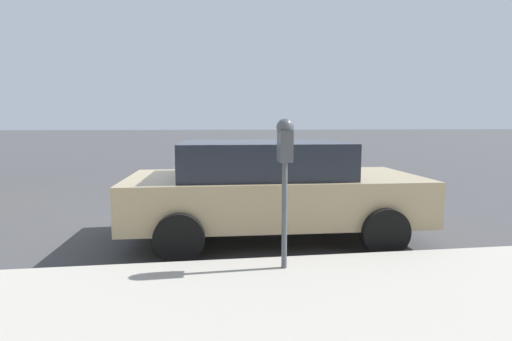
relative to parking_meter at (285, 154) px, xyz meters
The scene contains 3 objects.
ground_plane 2.93m from the parking_meter, ahead, with size 220.00×220.00×0.00m, color #424244.
parking_meter is the anchor object (origin of this frame).
car_tan 1.80m from the parking_meter, ahead, with size 2.28×4.37×1.47m.
Camera 1 is at (-6.75, 0.74, 1.74)m, focal length 28.00 mm.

